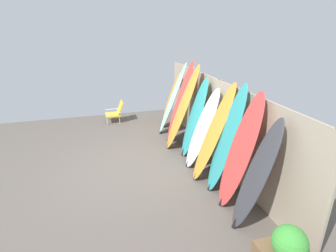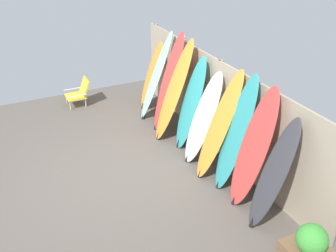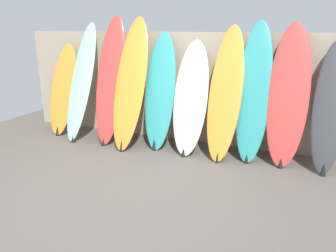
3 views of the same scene
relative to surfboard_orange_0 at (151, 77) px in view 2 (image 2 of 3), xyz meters
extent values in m
plane|color=#5B544C|center=(2.18, -1.60, -0.78)|extent=(7.68, 7.68, 0.00)
cube|color=tan|center=(2.18, 0.40, 0.12)|extent=(6.08, 0.04, 1.80)
cylinder|color=gray|center=(-0.70, 0.44, 0.12)|extent=(0.10, 0.10, 1.80)
cylinder|color=gray|center=(0.74, 0.44, 0.12)|extent=(0.10, 0.10, 1.80)
cylinder|color=gray|center=(2.18, 0.44, 0.12)|extent=(0.10, 0.10, 1.80)
cylinder|color=gray|center=(3.62, 0.44, 0.12)|extent=(0.10, 0.10, 1.80)
ellipsoid|color=orange|center=(0.00, 0.01, 0.02)|extent=(0.53, 0.59, 1.59)
cone|color=black|center=(0.00, -0.24, -0.69)|extent=(0.08, 0.08, 0.16)
ellipsoid|color=#9ED6BC|center=(0.49, -0.09, 0.20)|extent=(0.52, 0.85, 1.97)
cone|color=black|center=(0.49, -0.43, -0.71)|extent=(0.08, 0.08, 0.12)
ellipsoid|color=#D13D38|center=(1.04, -0.06, 0.26)|extent=(0.53, 0.77, 2.08)
cone|color=black|center=(1.04, -0.37, -0.71)|extent=(0.08, 0.08, 0.12)
ellipsoid|color=orange|center=(1.46, -0.14, 0.24)|extent=(0.53, 0.84, 2.05)
cone|color=black|center=(1.46, -0.49, -0.69)|extent=(0.08, 0.08, 0.16)
ellipsoid|color=teal|center=(1.91, -0.01, 0.13)|extent=(0.54, 0.64, 1.82)
cone|color=black|center=(1.91, -0.26, -0.68)|extent=(0.08, 0.08, 0.18)
ellipsoid|color=white|center=(2.43, -0.03, 0.07)|extent=(0.57, 0.75, 1.70)
cone|color=black|center=(2.43, -0.34, -0.71)|extent=(0.08, 0.08, 0.12)
ellipsoid|color=orange|center=(2.96, -0.03, 0.18)|extent=(0.50, 0.79, 1.92)
cone|color=black|center=(2.96, -0.37, -0.70)|extent=(0.08, 0.08, 0.14)
ellipsoid|color=teal|center=(3.35, 0.02, 0.21)|extent=(0.49, 0.63, 1.98)
cone|color=black|center=(3.35, -0.24, -0.71)|extent=(0.08, 0.08, 0.13)
ellipsoid|color=#D13D38|center=(3.82, 0.02, 0.20)|extent=(0.55, 0.62, 1.96)
cone|color=black|center=(3.82, -0.24, -0.70)|extent=(0.08, 0.08, 0.13)
ellipsoid|color=#38383D|center=(4.35, -0.02, 0.08)|extent=(0.46, 0.65, 1.73)
cone|color=black|center=(4.35, -0.29, -0.69)|extent=(0.08, 0.08, 0.16)
cylinder|color=silver|center=(-1.09, -1.82, -0.67)|extent=(0.02, 0.02, 0.22)
cylinder|color=silver|center=(-0.68, -1.82, -0.67)|extent=(0.02, 0.02, 0.22)
cylinder|color=silver|center=(-1.09, -1.45, -0.67)|extent=(0.02, 0.02, 0.22)
cylinder|color=silver|center=(-0.68, -1.45, -0.67)|extent=(0.02, 0.02, 0.22)
cube|color=gold|center=(-0.89, -1.64, -0.55)|extent=(0.48, 0.44, 0.03)
cube|color=gold|center=(-0.89, -1.40, -0.35)|extent=(0.46, 0.20, 0.43)
cylinder|color=silver|center=(-1.13, -1.64, -0.44)|extent=(0.02, 0.44, 0.02)
cylinder|color=silver|center=(-0.65, -1.64, -0.44)|extent=(0.02, 0.44, 0.02)
sphere|color=green|center=(5.40, -0.29, -0.07)|extent=(0.38, 0.38, 0.38)
camera|label=1|loc=(7.09, -2.11, 2.08)|focal=28.00mm
camera|label=2|loc=(7.54, -3.19, 3.23)|focal=40.00mm
camera|label=3|loc=(3.93, -4.69, 1.10)|focal=35.00mm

